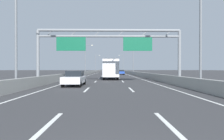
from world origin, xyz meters
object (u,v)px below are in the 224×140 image
at_px(white_car, 75,78).
at_px(box_truck, 111,69).
at_px(streetlamp_left_far, 96,62).
at_px(blue_car, 121,72).
at_px(sign_gantry, 108,42).
at_px(red_car, 115,70).
at_px(streetlamp_left_near, 19,24).
at_px(orange_car, 117,71).
at_px(streetlamp_right_far, 123,62).
at_px(streetlamp_right_near, 198,25).
at_px(streetlamp_right_mid, 132,57).
at_px(streetlamp_left_mid, 86,57).

height_order(white_car, box_truck, box_truck).
distance_m(streetlamp_left_far, blue_car, 48.30).
xyz_separation_m(sign_gantry, red_car, (3.63, 93.26, -4.10)).
relative_size(white_car, red_car, 0.98).
bearing_deg(streetlamp_left_near, orange_car, 81.32).
distance_m(streetlamp_left_far, white_car, 79.98).
bearing_deg(streetlamp_right_far, red_car, 103.41).
height_order(streetlamp_right_near, streetlamp_right_far, same).
relative_size(streetlamp_right_mid, blue_car, 2.23).
distance_m(streetlamp_left_near, red_car, 99.84).
height_order(streetlamp_right_near, streetlamp_right_mid, same).
distance_m(streetlamp_left_far, orange_car, 14.92).
distance_m(streetlamp_right_far, blue_car, 47.25).
height_order(white_car, orange_car, white_car).
bearing_deg(box_truck, red_car, 87.79).
bearing_deg(streetlamp_left_far, streetlamp_right_mid, -70.11).
distance_m(sign_gantry, orange_car, 68.34).
relative_size(streetlamp_right_near, orange_car, 2.16).
height_order(sign_gantry, blue_car, sign_gantry).
height_order(sign_gantry, streetlamp_left_near, streetlamp_left_near).
relative_size(streetlamp_left_near, red_car, 2.27).
distance_m(streetlamp_right_mid, streetlamp_right_far, 41.28).
distance_m(white_car, blue_car, 33.60).
height_order(streetlamp_right_near, white_car, streetlamp_right_near).
distance_m(streetlamp_right_near, orange_car, 74.20).
height_order(streetlamp_left_near, streetlamp_right_far, same).
bearing_deg(streetlamp_right_far, streetlamp_left_far, 180.00).
relative_size(streetlamp_left_mid, streetlamp_right_far, 1.00).
xyz_separation_m(streetlamp_right_mid, blue_car, (-4.11, -5.56, -4.68)).
relative_size(blue_car, box_truck, 0.50).
bearing_deg(red_car, streetlamp_left_far, -123.51).
xyz_separation_m(sign_gantry, streetlamp_right_mid, (7.59, 35.41, 0.56)).
relative_size(streetlamp_right_far, box_truck, 1.12).
relative_size(streetlamp_right_mid, red_car, 2.27).
distance_m(streetlamp_right_near, blue_car, 36.25).
relative_size(streetlamp_right_mid, box_truck, 1.12).
bearing_deg(blue_car, streetlamp_right_mid, 53.57).
xyz_separation_m(streetlamp_left_mid, orange_car, (11.29, 32.69, -4.65)).
height_order(streetlamp_left_mid, streetlamp_right_far, same).
relative_size(streetlamp_left_mid, box_truck, 1.12).
bearing_deg(white_car, streetlamp_right_mid, 74.20).
xyz_separation_m(streetlamp_left_far, blue_car, (10.83, -46.84, -4.68)).
distance_m(streetlamp_right_mid, streetlamp_left_far, 43.89).
height_order(blue_car, box_truck, box_truck).
bearing_deg(streetlamp_right_near, streetlamp_right_far, 90.00).
bearing_deg(red_car, streetlamp_right_near, -87.72).
bearing_deg(sign_gantry, streetlamp_right_mid, 77.90).
distance_m(streetlamp_left_mid, box_truck, 28.35).
xyz_separation_m(streetlamp_left_far, streetlamp_right_far, (14.93, 0.00, 0.00)).
bearing_deg(blue_car, white_car, -101.64).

